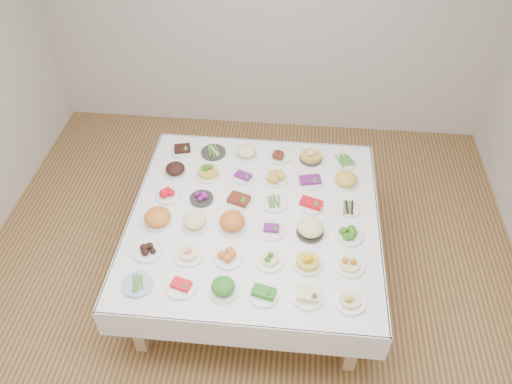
# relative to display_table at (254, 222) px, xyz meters

# --- Properties ---
(room_envelope) EXTENTS (5.02, 5.02, 2.81)m
(room_envelope) POSITION_rel_display_table_xyz_m (-0.07, -0.19, 1.15)
(room_envelope) COLOR #A17843
(room_envelope) RESTS_ON ground
(display_table) EXTENTS (2.02, 2.02, 0.75)m
(display_table) POSITION_rel_display_table_xyz_m (0.00, 0.00, 0.00)
(display_table) COLOR white
(display_table) RESTS_ON ground
(dish_0) EXTENTS (0.22, 0.22, 0.05)m
(dish_0) POSITION_rel_display_table_xyz_m (-0.75, -0.75, 0.09)
(dish_0) COLOR #4C66B2
(dish_0) RESTS_ON display_table
(dish_1) EXTENTS (0.22, 0.22, 0.09)m
(dish_1) POSITION_rel_display_table_xyz_m (-0.44, -0.74, 0.10)
(dish_1) COLOR white
(dish_1) RESTS_ON display_table
(dish_2) EXTENTS (0.21, 0.21, 0.13)m
(dish_2) POSITION_rel_display_table_xyz_m (-0.14, -0.75, 0.13)
(dish_2) COLOR white
(dish_2) RESTS_ON display_table
(dish_3) EXTENTS (0.21, 0.21, 0.09)m
(dish_3) POSITION_rel_display_table_xyz_m (0.14, -0.75, 0.11)
(dish_3) COLOR white
(dish_3) RESTS_ON display_table
(dish_4) EXTENTS (0.21, 0.21, 0.10)m
(dish_4) POSITION_rel_display_table_xyz_m (0.45, -0.74, 0.12)
(dish_4) COLOR white
(dish_4) RESTS_ON display_table
(dish_5) EXTENTS (0.22, 0.22, 0.12)m
(dish_5) POSITION_rel_display_table_xyz_m (0.74, -0.75, 0.12)
(dish_5) COLOR white
(dish_5) RESTS_ON display_table
(dish_6) EXTENTS (0.22, 0.22, 0.09)m
(dish_6) POSITION_rel_display_table_xyz_m (-0.75, -0.45, 0.11)
(dish_6) COLOR white
(dish_6) RESTS_ON display_table
(dish_7) EXTENTS (0.22, 0.22, 0.11)m
(dish_7) POSITION_rel_display_table_xyz_m (-0.45, -0.46, 0.12)
(dish_7) COLOR white
(dish_7) RESTS_ON display_table
(dish_8) EXTENTS (0.22, 0.22, 0.09)m
(dish_8) POSITION_rel_display_table_xyz_m (-0.15, -0.46, 0.11)
(dish_8) COLOR white
(dish_8) RESTS_ON display_table
(dish_9) EXTENTS (0.22, 0.22, 0.11)m
(dish_9) POSITION_rel_display_table_xyz_m (0.16, -0.45, 0.12)
(dish_9) COLOR white
(dish_9) RESTS_ON display_table
(dish_10) EXTENTS (0.21, 0.21, 0.14)m
(dish_10) POSITION_rel_display_table_xyz_m (0.44, -0.46, 0.14)
(dish_10) COLOR white
(dish_10) RESTS_ON display_table
(dish_11) EXTENTS (0.23, 0.23, 0.12)m
(dish_11) POSITION_rel_display_table_xyz_m (0.74, -0.44, 0.13)
(dish_11) COLOR white
(dish_11) RESTS_ON display_table
(dish_12) EXTENTS (0.27, 0.27, 0.15)m
(dish_12) POSITION_rel_display_table_xyz_m (-0.75, -0.15, 0.14)
(dish_12) COLOR white
(dish_12) RESTS_ON display_table
(dish_13) EXTENTS (0.20, 0.20, 0.13)m
(dish_13) POSITION_rel_display_table_xyz_m (-0.45, -0.16, 0.13)
(dish_13) COLOR white
(dish_13) RESTS_ON display_table
(dish_14) EXTENTS (0.24, 0.24, 0.14)m
(dish_14) POSITION_rel_display_table_xyz_m (-0.16, -0.14, 0.14)
(dish_14) COLOR white
(dish_14) RESTS_ON display_table
(dish_15) EXTENTS (0.22, 0.22, 0.08)m
(dish_15) POSITION_rel_display_table_xyz_m (0.15, -0.15, 0.10)
(dish_15) COLOR white
(dish_15) RESTS_ON display_table
(dish_16) EXTENTS (0.21, 0.21, 0.14)m
(dish_16) POSITION_rel_display_table_xyz_m (0.45, -0.14, 0.14)
(dish_16) COLOR #2D2A28
(dish_16) RESTS_ON display_table
(dish_17) EXTENTS (0.21, 0.21, 0.09)m
(dish_17) POSITION_rel_display_table_xyz_m (0.75, -0.15, 0.11)
(dish_17) COLOR white
(dish_17) RESTS_ON display_table
(dish_18) EXTENTS (0.22, 0.22, 0.10)m
(dish_18) POSITION_rel_display_table_xyz_m (-0.74, 0.16, 0.12)
(dish_18) COLOR white
(dish_18) RESTS_ON display_table
(dish_19) EXTENTS (0.19, 0.19, 0.08)m
(dish_19) POSITION_rel_display_table_xyz_m (-0.46, 0.15, 0.10)
(dish_19) COLOR #2D2A28
(dish_19) RESTS_ON display_table
(dish_20) EXTENTS (0.20, 0.20, 0.10)m
(dish_20) POSITION_rel_display_table_xyz_m (-0.14, 0.14, 0.11)
(dish_20) COLOR white
(dish_20) RESTS_ON display_table
(dish_21) EXTENTS (0.23, 0.23, 0.05)m
(dish_21) POSITION_rel_display_table_xyz_m (0.15, 0.16, 0.09)
(dish_21) COLOR white
(dish_21) RESTS_ON display_table
(dish_22) EXTENTS (0.20, 0.20, 0.10)m
(dish_22) POSITION_rel_display_table_xyz_m (0.46, 0.15, 0.11)
(dish_22) COLOR white
(dish_22) RESTS_ON display_table
(dish_23) EXTENTS (0.19, 0.19, 0.05)m
(dish_23) POSITION_rel_display_table_xyz_m (0.76, 0.15, 0.09)
(dish_23) COLOR white
(dish_23) RESTS_ON display_table
(dish_24) EXTENTS (0.20, 0.20, 0.12)m
(dish_24) POSITION_rel_display_table_xyz_m (-0.74, 0.45, 0.13)
(dish_24) COLOR white
(dish_24) RESTS_ON display_table
(dish_25) EXTENTS (0.24, 0.23, 0.14)m
(dish_25) POSITION_rel_display_table_xyz_m (-0.45, 0.45, 0.14)
(dish_25) COLOR white
(dish_25) RESTS_ON display_table
(dish_26) EXTENTS (0.19, 0.19, 0.08)m
(dish_26) POSITION_rel_display_table_xyz_m (-0.14, 0.44, 0.10)
(dish_26) COLOR white
(dish_26) RESTS_ON display_table
(dish_27) EXTENTS (0.21, 0.21, 0.10)m
(dish_27) POSITION_rel_display_table_xyz_m (0.14, 0.44, 0.12)
(dish_27) COLOR white
(dish_27) RESTS_ON display_table
(dish_28) EXTENTS (0.21, 0.21, 0.10)m
(dish_28) POSITION_rel_display_table_xyz_m (0.44, 0.44, 0.12)
(dish_28) COLOR white
(dish_28) RESTS_ON display_table
(dish_29) EXTENTS (0.20, 0.20, 0.12)m
(dish_29) POSITION_rel_display_table_xyz_m (0.74, 0.45, 0.13)
(dish_29) COLOR white
(dish_29) RESTS_ON display_table
(dish_30) EXTENTS (0.21, 0.21, 0.10)m
(dish_30) POSITION_rel_display_table_xyz_m (-0.74, 0.75, 0.11)
(dish_30) COLOR white
(dish_30) RESTS_ON display_table
(dish_31) EXTENTS (0.23, 0.22, 0.05)m
(dish_31) POSITION_rel_display_table_xyz_m (-0.46, 0.76, 0.09)
(dish_31) COLOR #2D2A28
(dish_31) RESTS_ON display_table
(dish_32) EXTENTS (0.21, 0.21, 0.12)m
(dish_32) POSITION_rel_display_table_xyz_m (-0.15, 0.74, 0.13)
(dish_32) COLOR white
(dish_32) RESTS_ON display_table
(dish_33) EXTENTS (0.22, 0.22, 0.09)m
(dish_33) POSITION_rel_display_table_xyz_m (0.14, 0.75, 0.11)
(dish_33) COLOR white
(dish_33) RESTS_ON display_table
(dish_34) EXTENTS (0.20, 0.20, 0.13)m
(dish_34) POSITION_rel_display_table_xyz_m (0.44, 0.76, 0.13)
(dish_34) COLOR #2D2A28
(dish_34) RESTS_ON display_table
(dish_35) EXTENTS (0.22, 0.22, 0.05)m
(dish_35) POSITION_rel_display_table_xyz_m (0.75, 0.74, 0.09)
(dish_35) COLOR white
(dish_35) RESTS_ON display_table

